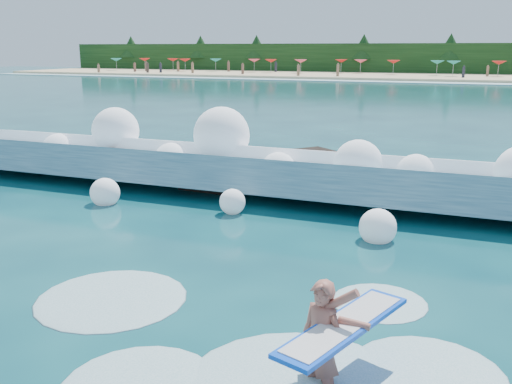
# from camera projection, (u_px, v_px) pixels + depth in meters

# --- Properties ---
(ground) EXTENTS (200.00, 200.00, 0.00)m
(ground) POSITION_uv_depth(u_px,v_px,m) (149.00, 266.00, 11.39)
(ground) COLOR #07333F
(ground) RESTS_ON ground
(beach) EXTENTS (140.00, 20.00, 0.40)m
(beach) POSITION_uv_depth(u_px,v_px,m) (444.00, 77.00, 81.53)
(beach) COLOR tan
(beach) RESTS_ON ground
(wet_band) EXTENTS (140.00, 5.00, 0.08)m
(wet_band) POSITION_uv_depth(u_px,v_px,m) (437.00, 82.00, 71.67)
(wet_band) COLOR silver
(wet_band) RESTS_ON ground
(treeline) EXTENTS (140.00, 4.00, 5.00)m
(treeline) POSITION_uv_depth(u_px,v_px,m) (450.00, 59.00, 89.96)
(treeline) COLOR black
(treeline) RESTS_ON ground
(breaking_wave) EXTENTS (19.96, 3.04, 1.72)m
(breaking_wave) POSITION_uv_depth(u_px,v_px,m) (252.00, 172.00, 17.13)
(breaking_wave) COLOR #356B86
(breaking_wave) RESTS_ON ground
(rock_cluster) EXTENTS (8.25, 3.09, 1.31)m
(rock_cluster) POSITION_uv_depth(u_px,v_px,m) (212.00, 169.00, 18.49)
(rock_cluster) COLOR black
(rock_cluster) RESTS_ON ground
(surfer_with_board) EXTENTS (1.28, 2.91, 1.72)m
(surfer_with_board) POSITION_uv_depth(u_px,v_px,m) (326.00, 341.00, 7.21)
(surfer_with_board) COLOR #A15B4B
(surfer_with_board) RESTS_ON ground
(wave_spray) EXTENTS (15.75, 4.92, 2.60)m
(wave_spray) POSITION_uv_depth(u_px,v_px,m) (246.00, 153.00, 17.04)
(wave_spray) COLOR white
(wave_spray) RESTS_ON ground
(surf_foam) EXTENTS (9.18, 5.53, 0.15)m
(surf_foam) POSITION_uv_depth(u_px,v_px,m) (254.00, 357.00, 8.02)
(surf_foam) COLOR silver
(surf_foam) RESTS_ON ground
(beach_umbrellas) EXTENTS (111.16, 6.88, 0.50)m
(beach_umbrellas) POSITION_uv_depth(u_px,v_px,m) (444.00, 62.00, 82.79)
(beach_umbrellas) COLOR #158884
(beach_umbrellas) RESTS_ON ground
(beachgoers) EXTENTS (102.47, 13.44, 1.93)m
(beachgoers) POSITION_uv_depth(u_px,v_px,m) (421.00, 71.00, 79.29)
(beachgoers) COLOR #3F332D
(beachgoers) RESTS_ON ground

